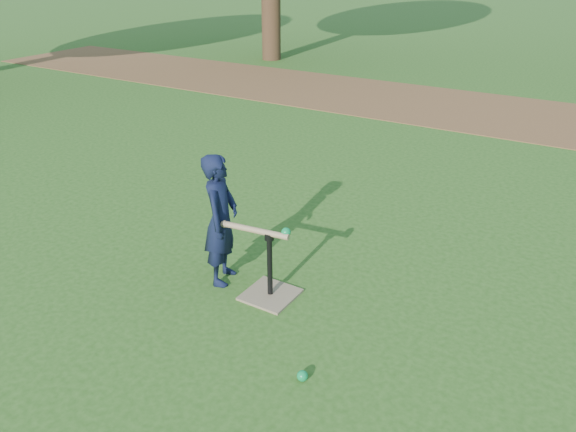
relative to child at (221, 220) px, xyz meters
The scene contains 6 objects.
ground 0.80m from the child, 48.33° to the right, with size 80.00×80.00×0.00m, color #285116.
dirt_strip 7.15m from the child, 87.22° to the left, with size 24.00×3.00×0.01m, color brown.
child is the anchor object (origin of this frame).
wiffle_ball_ground 1.61m from the child, 31.69° to the right, with size 0.08×0.08×0.08m, color #0C8643.
batting_tee 0.71m from the child, ahead, with size 0.44×0.44×0.61m.
swing_action 0.42m from the child, ahead, with size 0.63×0.18×0.10m.
Camera 1 is at (2.43, -3.07, 2.75)m, focal length 35.00 mm.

